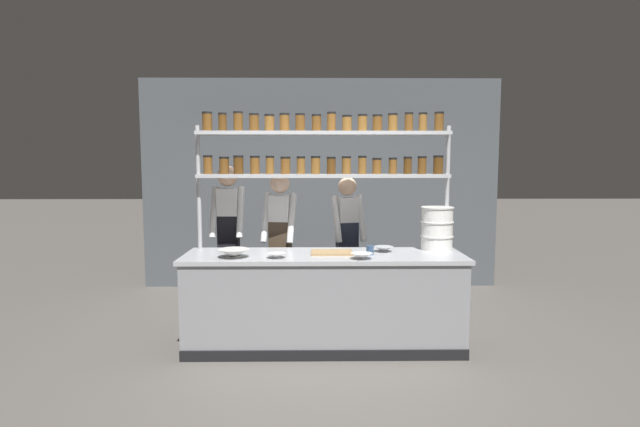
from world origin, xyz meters
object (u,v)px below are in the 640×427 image
object	(u,v)px
chef_center	(280,239)
prep_bowl_near_right	(362,256)
chef_left	(228,233)
serving_cup_front	(370,250)
chef_right	(347,239)
container_stack	(437,228)
cutting_board	(332,252)
spice_shelf_unit	(322,156)
prep_bowl_center_front	(276,256)
prep_bowl_center_back	(234,253)
prep_bowl_near_left	(384,249)

from	to	relation	value
chef_center	prep_bowl_near_right	world-z (taller)	chef_center
chef_left	serving_cup_front	xyz separation A→B (m)	(1.48, -0.75, -0.06)
chef_right	container_stack	xyz separation A→B (m)	(0.86, -0.62, 0.20)
chef_center	cutting_board	world-z (taller)	chef_center
container_stack	prep_bowl_near_right	distance (m)	0.96
chef_left	chef_center	bearing A→B (deg)	-5.40
spice_shelf_unit	prep_bowl_center_front	world-z (taller)	spice_shelf_unit
chef_left	chef_center	size ratio (longest dim) A/B	1.05
chef_right	cutting_board	distance (m)	0.85
container_stack	prep_bowl_center_front	bearing A→B (deg)	-165.07
spice_shelf_unit	prep_bowl_center_back	xyz separation A→B (m)	(-0.83, -0.51, -0.91)
chef_left	chef_right	bearing A→B (deg)	6.52
chef_right	prep_bowl_near_left	bearing A→B (deg)	-82.08
chef_left	chef_center	distance (m)	0.58
cutting_board	chef_center	bearing A→B (deg)	130.47
prep_bowl_center_front	prep_bowl_near_right	size ratio (longest dim) A/B	0.87
cutting_board	prep_bowl_center_front	size ratio (longest dim) A/B	2.29
chef_center	prep_bowl_center_front	world-z (taller)	chef_center
chef_center	prep_bowl_center_front	distance (m)	0.85
prep_bowl_near_right	container_stack	bearing A→B (deg)	30.86
chef_right	prep_bowl_near_right	bearing A→B (deg)	-102.26
spice_shelf_unit	serving_cup_front	size ratio (longest dim) A/B	30.06
prep_bowl_near_left	prep_bowl_center_back	bearing A→B (deg)	-168.65
chef_left	serving_cup_front	world-z (taller)	chef_left
prep_bowl_center_back	spice_shelf_unit	bearing A→B (deg)	31.50
cutting_board	prep_bowl_center_back	size ratio (longest dim) A/B	1.37
chef_right	prep_bowl_near_right	size ratio (longest dim) A/B	8.13
chef_left	cutting_board	bearing A→B (deg)	-30.96
chef_left	serving_cup_front	bearing A→B (deg)	-25.73
container_stack	chef_center	bearing A→B (deg)	165.11
spice_shelf_unit	prep_bowl_center_back	distance (m)	1.33
container_stack	prep_bowl_center_front	distance (m)	1.65
chef_right	prep_bowl_center_back	size ratio (longest dim) A/B	5.62
spice_shelf_unit	prep_bowl_center_front	xyz separation A→B (m)	(-0.43, -0.53, -0.92)
serving_cup_front	chef_right	bearing A→B (deg)	100.30
chef_center	prep_bowl_near_left	distance (m)	1.18
chef_right	chef_center	bearing A→B (deg)	178.99
container_stack	serving_cup_front	world-z (taller)	container_stack
prep_bowl_center_back	cutting_board	bearing A→B (deg)	11.55
spice_shelf_unit	prep_bowl_center_back	bearing A→B (deg)	-148.50
container_stack	chef_left	bearing A→B (deg)	167.25
prep_bowl_center_back	container_stack	bearing A→B (deg)	11.24
chef_left	prep_bowl_center_front	size ratio (longest dim) A/B	10.10
prep_bowl_center_front	serving_cup_front	xyz separation A→B (m)	(0.88, 0.17, 0.02)
chef_right	prep_bowl_near_left	size ratio (longest dim) A/B	8.56
container_stack	cutting_board	bearing A→B (deg)	-169.03
cutting_board	prep_bowl_near_right	bearing A→B (deg)	-46.19
chef_center	cutting_board	xyz separation A→B (m)	(0.54, -0.63, -0.04)
prep_bowl_near_left	prep_bowl_center_back	xyz separation A→B (m)	(-1.43, -0.29, 0.01)
cutting_board	prep_bowl_near_right	world-z (taller)	prep_bowl_near_right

